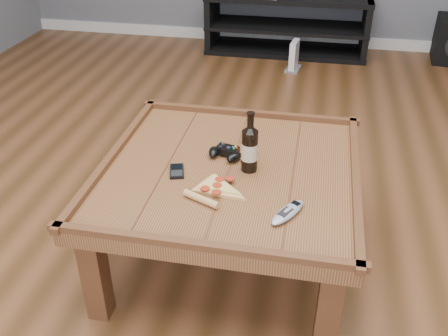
% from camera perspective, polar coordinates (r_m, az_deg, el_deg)
% --- Properties ---
extents(ground, '(6.00, 6.00, 0.00)m').
position_cam_1_polar(ground, '(2.24, 0.59, -9.84)').
color(ground, '#482C14').
rests_on(ground, ground).
extents(baseboard, '(5.00, 0.02, 0.10)m').
position_cam_1_polar(baseboard, '(4.86, 7.30, 14.49)').
color(baseboard, silver).
rests_on(baseboard, ground).
extents(coffee_table, '(1.03, 1.03, 0.48)m').
position_cam_1_polar(coffee_table, '(2.00, 0.65, -1.47)').
color(coffee_table, '#502816').
rests_on(coffee_table, ground).
extents(media_console, '(1.40, 0.45, 0.50)m').
position_cam_1_polar(media_console, '(4.58, 7.21, 15.95)').
color(media_console, black).
rests_on(media_console, ground).
extents(beer_bottle, '(0.06, 0.06, 0.25)m').
position_cam_1_polar(beer_bottle, '(1.91, 2.95, 2.36)').
color(beer_bottle, black).
rests_on(beer_bottle, coffee_table).
extents(game_controller, '(0.15, 0.12, 0.04)m').
position_cam_1_polar(game_controller, '(2.03, 0.14, 1.77)').
color(game_controller, black).
rests_on(game_controller, coffee_table).
extents(pizza_slice, '(0.25, 0.30, 0.03)m').
position_cam_1_polar(pizza_slice, '(1.83, -1.04, -2.44)').
color(pizza_slice, '#DCAB60').
rests_on(pizza_slice, coffee_table).
extents(smartphone, '(0.08, 0.11, 0.01)m').
position_cam_1_polar(smartphone, '(1.95, -5.42, -0.36)').
color(smartphone, black).
rests_on(smartphone, coffee_table).
extents(remote_control, '(0.13, 0.18, 0.03)m').
position_cam_1_polar(remote_control, '(1.72, 7.29, -5.03)').
color(remote_control, gray).
rests_on(remote_control, coffee_table).
extents(game_console, '(0.13, 0.20, 0.24)m').
position_cam_1_polar(game_console, '(4.20, 7.99, 12.47)').
color(game_console, gray).
rests_on(game_console, ground).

